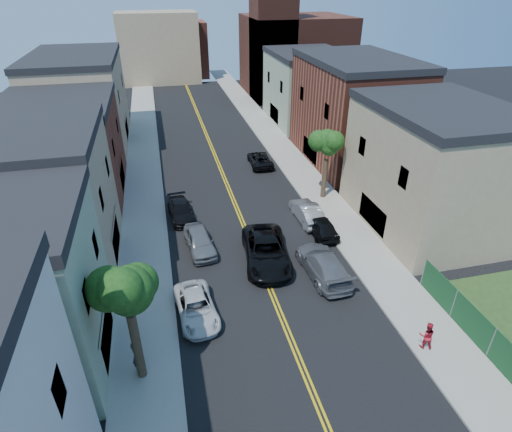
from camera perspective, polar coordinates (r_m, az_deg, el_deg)
sidewalk_left at (r=44.27m, az=-15.42°, el=6.14°), size 3.20×100.00×0.15m
sidewalk_right at (r=46.24m, az=4.59°, el=8.18°), size 3.20×100.00×0.15m
curb_left at (r=44.21m, az=-13.16°, el=6.41°), size 0.30×100.00×0.15m
curb_right at (r=45.76m, az=2.48°, el=8.01°), size 0.30×100.00×0.15m
bldg_left_tan_near at (r=29.91m, az=-28.19°, el=1.03°), size 9.00×10.00×9.00m
bldg_left_brick at (r=39.94m, az=-24.97°, el=7.87°), size 9.00×12.00×8.00m
bldg_left_tan_far at (r=52.92m, az=-22.90°, el=14.15°), size 9.00×16.00×9.50m
bldg_right_tan at (r=34.07m, az=23.15°, el=5.60°), size 9.00×12.00×9.00m
bldg_right_brick at (r=45.13m, az=13.26°, el=13.56°), size 9.00×14.00×10.00m
bldg_right_palegrn at (r=57.76m, az=7.06°, el=16.87°), size 9.00×12.00×8.50m
church at (r=71.98m, az=4.76°, el=22.00°), size 16.20×14.20×22.60m
backdrop_left at (r=83.52m, az=-13.19°, el=21.63°), size 14.00×8.00×12.00m
backdrop_center at (r=87.78m, az=-10.42°, el=21.62°), size 10.00×8.00×10.00m
tree_left_mid at (r=18.33m, az=-17.96°, el=-7.21°), size 5.20×5.20×9.29m
tree_right_far at (r=35.52m, az=9.93°, el=10.76°), size 4.40×4.40×8.03m
white_pickup at (r=24.79m, az=-8.24°, el=-12.36°), size 2.54×4.81×1.29m
grey_car_left at (r=30.08m, az=-7.77°, el=-3.45°), size 2.26×4.67×1.54m
black_car_left at (r=34.42m, az=-10.32°, el=0.73°), size 2.21×4.64×1.31m
grey_car_right at (r=27.80m, az=9.25°, el=-6.60°), size 2.50×5.73×1.64m
black_car_right at (r=32.10m, az=8.91°, el=-1.32°), size 1.81×4.26×1.44m
silver_car_right at (r=33.70m, az=7.08°, el=0.54°), size 1.74×4.66×1.52m
dark_car_right_far at (r=43.81m, az=0.55°, el=7.82°), size 2.35×4.76×1.30m
black_suv_lane at (r=28.58m, az=1.40°, el=-4.84°), size 3.70×6.70×1.78m
pedestrian_left at (r=22.19m, az=-16.11°, el=-18.13°), size 0.72×0.84×1.94m
pedestrian_right at (r=24.26m, az=22.47°, el=-14.96°), size 0.98×0.89×1.65m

